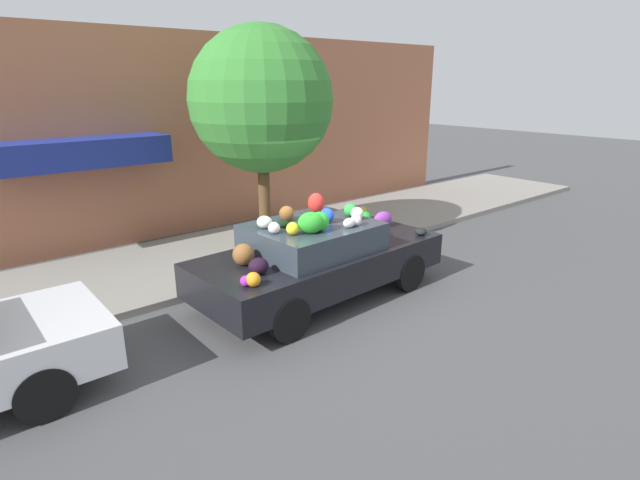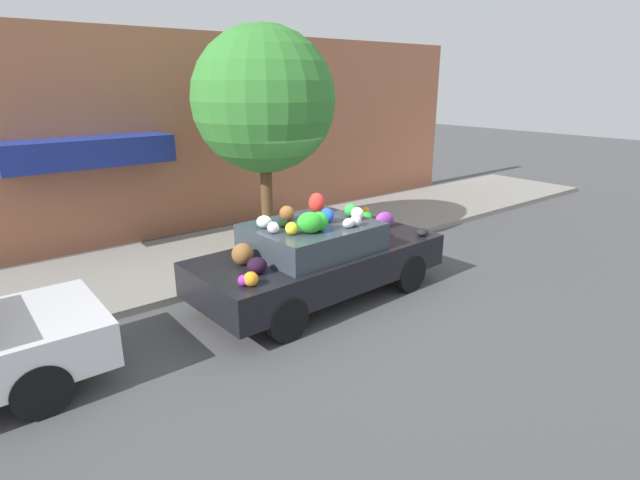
# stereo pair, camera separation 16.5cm
# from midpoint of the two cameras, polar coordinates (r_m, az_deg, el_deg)

# --- Properties ---
(ground_plane) EXTENTS (60.00, 60.00, 0.00)m
(ground_plane) POSITION_cam_midpoint_polar(r_m,az_deg,el_deg) (8.73, -1.23, -6.11)
(ground_plane) COLOR #4C4C4F
(sidewalk_curb) EXTENTS (24.00, 3.20, 0.13)m
(sidewalk_curb) POSITION_cam_midpoint_polar(r_m,az_deg,el_deg) (10.80, -10.22, -1.24)
(sidewalk_curb) COLOR gray
(sidewalk_curb) RESTS_ON ground
(building_facade) EXTENTS (18.00, 1.20, 4.61)m
(building_facade) POSITION_cam_midpoint_polar(r_m,az_deg,el_deg) (12.22, -16.67, 11.25)
(building_facade) COLOR #B26B4C
(building_facade) RESTS_ON ground
(street_tree) EXTENTS (2.84, 2.84, 4.46)m
(street_tree) POSITION_cam_midpoint_polar(r_m,az_deg,el_deg) (10.21, -7.24, 15.54)
(street_tree) COLOR brown
(street_tree) RESTS_ON sidewalk_curb
(fire_hydrant) EXTENTS (0.20, 0.20, 0.70)m
(fire_hydrant) POSITION_cam_midpoint_polar(r_m,az_deg,el_deg) (11.34, 4.44, 2.06)
(fire_hydrant) COLOR gold
(fire_hydrant) RESTS_ON sidewalk_curb
(art_car) EXTENTS (4.39, 2.00, 1.68)m
(art_car) POSITION_cam_midpoint_polar(r_m,az_deg,el_deg) (8.31, -0.79, -1.91)
(art_car) COLOR black
(art_car) RESTS_ON ground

